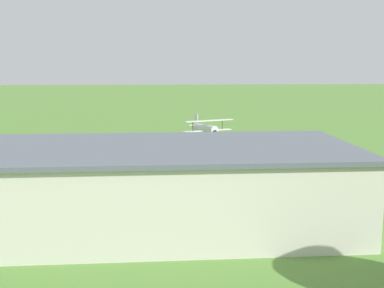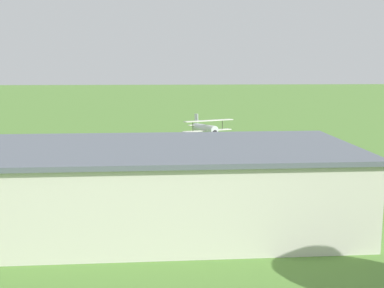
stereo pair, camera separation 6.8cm
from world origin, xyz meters
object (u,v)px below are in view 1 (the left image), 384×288
biplane (205,128)px  person_near_hangar_door (261,171)px  person_by_parked_cars (294,165)px  car_orange (7,177)px  person_beside_truck (150,168)px  person_crossing_taxiway (109,169)px  hangar (161,187)px  car_red (290,177)px

biplane → person_near_hangar_door: bearing=103.6°
person_near_hangar_door → person_by_parked_cars: bearing=-151.5°
car_orange → person_near_hangar_door: size_ratio=2.75×
biplane → person_beside_truck: bearing=66.4°
biplane → person_crossing_taxiway: 21.78m
hangar → biplane: bearing=-100.3°
hangar → person_by_parked_cars: (-15.35, -18.10, -2.36)m
hangar → biplane: size_ratio=3.92×
car_orange → person_near_hangar_door: car_orange is taller
hangar → car_red: size_ratio=6.78×
car_orange → person_by_parked_cars: 31.84m
car_red → person_near_hangar_door: size_ratio=2.93×
biplane → person_near_hangar_door: (-4.69, 19.44, -2.24)m
biplane → car_red: 23.73m
car_orange → person_near_hangar_door: (-27.32, -1.78, -0.10)m
biplane → car_red: bearing=107.6°
person_by_parked_cars → person_near_hangar_door: (4.26, 2.31, -0.12)m
biplane → person_crossing_taxiway: bearing=55.1°
person_by_parked_cars → person_near_hangar_door: bearing=28.5°
hangar → car_orange: (16.23, -14.01, -2.39)m
car_orange → person_by_parked_cars: size_ratio=2.41×
hangar → car_red: (-13.55, -12.70, -2.43)m
biplane → person_crossing_taxiway: size_ratio=4.61×
person_crossing_taxiway → person_near_hangar_door: size_ratio=1.10×
biplane → car_orange: 31.09m
car_orange → person_crossing_taxiway: size_ratio=2.50×
hangar → person_beside_truck: 17.76m
hangar → biplane: hangar is taller
person_crossing_taxiway → hangar: bearing=109.0°
car_red → person_by_parked_cars: bearing=-108.4°
car_orange → car_red: bearing=177.5°
car_red → person_by_parked_cars: (-1.80, -5.39, 0.06)m
person_by_parked_cars → person_crossing_taxiway: bearing=1.8°
car_red → car_orange: size_ratio=1.07×
person_by_parked_cars → person_near_hangar_door: size_ratio=1.14×
car_red → biplane: bearing=-72.4°
hangar → car_orange: bearing=-40.8°
car_orange → person_beside_truck: person_beside_truck is taller
hangar → person_near_hangar_door: size_ratio=19.89×
person_by_parked_cars → person_beside_truck: bearing=1.9°
person_near_hangar_door → person_beside_truck: 12.55m
biplane → person_by_parked_cars: bearing=117.6°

